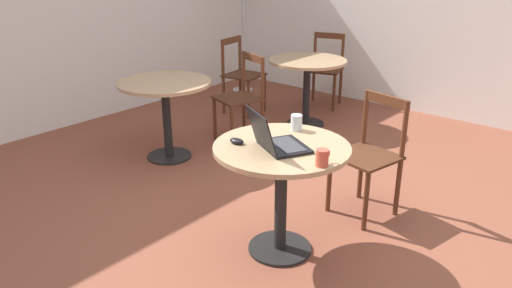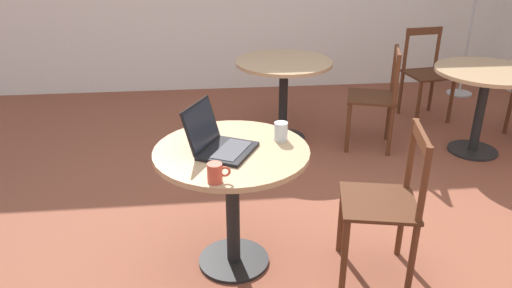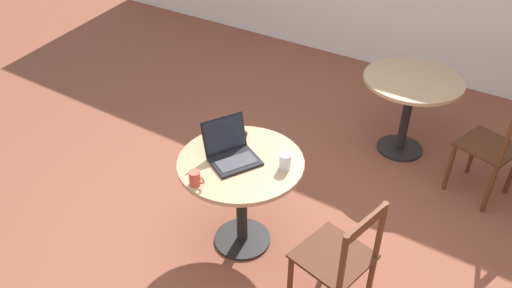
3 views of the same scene
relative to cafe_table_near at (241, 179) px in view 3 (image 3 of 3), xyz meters
name	(u,v)px [view 3 (image 3 of 3)]	position (x,y,z in m)	size (l,w,h in m)	color
ground_plane	(271,245)	(0.20, 0.08, -0.58)	(16.00, 16.00, 0.00)	brown
cafe_table_near	(241,179)	(0.00, 0.00, 0.00)	(0.84, 0.84, 0.73)	black
cafe_table_far	(410,94)	(0.56, 1.74, 0.00)	(0.84, 0.84, 0.73)	black
chair_near_right	(339,261)	(0.82, -0.17, -0.13)	(0.47, 0.47, 0.88)	#562D19
chair_far_right	(493,149)	(1.32, 1.51, -0.13)	(0.50, 0.50, 0.88)	#562D19
laptop	(231,152)	(-0.06, -0.01, 0.20)	(0.41, 0.41, 0.25)	black
mouse	(242,135)	(-0.15, 0.23, 0.17)	(0.06, 0.10, 0.03)	black
mug	(195,178)	(-0.09, -0.35, 0.20)	(0.11, 0.07, 0.09)	#C64C38
drinking_glass	(285,161)	(0.28, 0.10, 0.20)	(0.07, 0.07, 0.10)	silver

